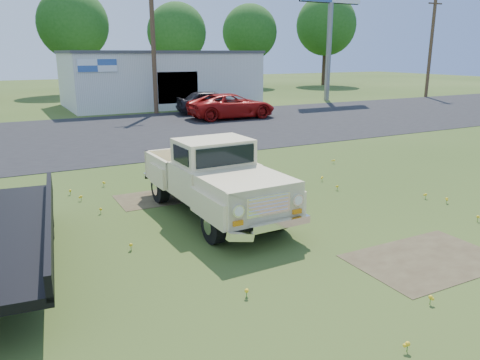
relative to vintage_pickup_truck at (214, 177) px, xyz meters
name	(u,v)px	position (x,y,z in m)	size (l,w,h in m)	color
ground	(283,225)	(1.14, -1.47, -0.98)	(140.00, 140.00, 0.00)	#2D4616
asphalt_lot	(124,133)	(1.14, 13.53, -0.98)	(90.00, 14.00, 0.02)	black
dirt_patch_a	(427,260)	(2.64, -4.47, -0.98)	(3.00, 2.00, 0.01)	#453724
dirt_patch_b	(157,198)	(-0.86, 2.03, -0.98)	(2.20, 1.60, 0.01)	#453724
commercial_building	(160,78)	(7.14, 25.53, 1.12)	(14.20, 8.20, 4.15)	beige
utility_pole_mid	(153,43)	(5.14, 20.53, 3.62)	(1.60, 0.30, 9.00)	#432B1F
utility_pole_east	(431,46)	(31.14, 20.53, 3.62)	(1.60, 0.30, 9.00)	#432B1F
treeline_d	(73,24)	(3.14, 39.03, 5.63)	(6.72, 6.72, 10.00)	#3A261A
treeline_e	(177,33)	(13.14, 37.53, 5.00)	(6.08, 6.08, 9.04)	#3A261A
treeline_f	(250,32)	(23.14, 40.03, 5.32)	(6.40, 6.40, 9.52)	#3A261A
treeline_g	(326,25)	(33.14, 38.53, 6.27)	(7.36, 7.36, 10.95)	#3A261A
vintage_pickup_truck	(214,177)	(0.00, 0.00, 0.00)	(2.11, 5.43, 1.97)	beige
red_pickup	(232,106)	(8.58, 15.96, -0.22)	(2.54, 5.51, 1.53)	#9D100E
dark_sedan	(211,102)	(8.38, 18.66, -0.20)	(1.86, 4.61, 1.57)	black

